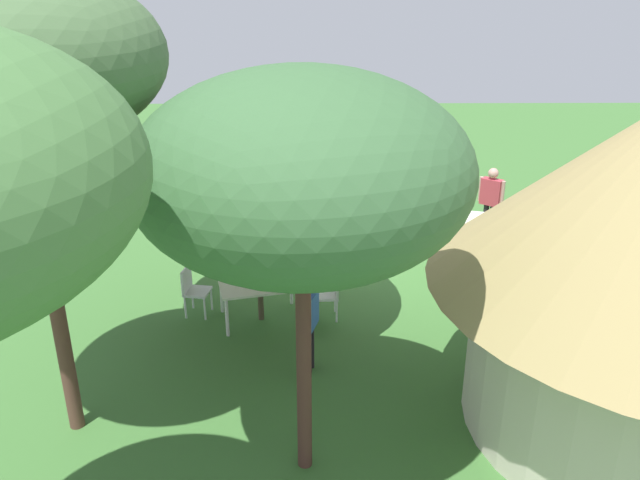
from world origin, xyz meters
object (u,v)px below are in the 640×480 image
patio_chair_near_lawn (331,291)px  zebra_nearest_camera (290,196)px  patio_chair_near_hut (193,288)px  acacia_tree_left_background (12,59)px  guest_beside_umbrella (309,317)px  zebra_by_umbrella (481,228)px  standing_watcher (491,197)px  shade_umbrella (255,163)px  acacia_tree_behind_hut (302,172)px  patio_dining_table (260,286)px

patio_chair_near_lawn → zebra_nearest_camera: zebra_nearest_camera is taller
patio_chair_near_hut → acacia_tree_left_background: (1.08, 3.10, 4.35)m
patio_chair_near_hut → guest_beside_umbrella: (-2.09, 1.79, 0.41)m
patio_chair_near_hut → zebra_by_umbrella: 5.82m
guest_beside_umbrella → zebra_by_umbrella: size_ratio=0.74×
guest_beside_umbrella → standing_watcher: 6.61m
zebra_nearest_camera → acacia_tree_left_background: bearing=91.5°
shade_umbrella → zebra_nearest_camera: size_ratio=1.91×
zebra_nearest_camera → acacia_tree_behind_hut: bearing=117.0°
shade_umbrella → zebra_nearest_camera: 4.19m
zebra_by_umbrella → acacia_tree_behind_hut: 7.24m
standing_watcher → patio_dining_table: bearing=75.1°
patio_chair_near_lawn → zebra_nearest_camera: size_ratio=0.42×
shade_umbrella → acacia_tree_left_background: (2.31, 2.89, 1.99)m
standing_watcher → patio_chair_near_lawn: bearing=82.8°
patio_chair_near_hut → standing_watcher: standing_watcher is taller
shade_umbrella → acacia_tree_left_background: 4.20m
patio_dining_table → zebra_nearest_camera: (-0.40, -3.74, 0.37)m
patio_dining_table → zebra_by_umbrella: zebra_by_umbrella is taller
patio_chair_near_lawn → standing_watcher: bearing=-48.3°
shade_umbrella → patio_chair_near_lawn: size_ratio=4.57×
shade_umbrella → patio_chair_near_hut: size_ratio=4.57×
shade_umbrella → patio_chair_near_hut: 2.67m
acacia_tree_left_background → acacia_tree_behind_hut: bearing=166.0°
shade_umbrella → patio_chair_near_lawn: 2.67m
standing_watcher → acacia_tree_left_background: acacia_tree_left_background is taller
patio_chair_near_lawn → patio_chair_near_hut: bearing=84.0°
zebra_nearest_camera → acacia_tree_behind_hut: (-0.42, 7.41, 2.80)m
acacia_tree_left_background → patio_chair_near_lawn: bearing=-140.3°
zebra_nearest_camera → zebra_by_umbrella: (-3.91, 1.77, -0.09)m
patio_chair_near_lawn → acacia_tree_behind_hut: (0.42, 3.72, 3.31)m
zebra_by_umbrella → standing_watcher: bearing=175.1°
patio_chair_near_hut → acacia_tree_behind_hut: acacia_tree_behind_hut is taller
patio_dining_table → zebra_nearest_camera: bearing=-96.1°
shade_umbrella → patio_chair_near_lawn: shade_umbrella is taller
standing_watcher → acacia_tree_behind_hut: size_ratio=0.35×
shade_umbrella → patio_dining_table: size_ratio=2.58×
patio_dining_table → guest_beside_umbrella: size_ratio=1.03×
standing_watcher → acacia_tree_behind_hut: (4.11, 7.30, 2.81)m
patio_chair_near_lawn → shade_umbrella: bearing=90.0°
patio_chair_near_lawn → guest_beside_umbrella: 1.73m
zebra_by_umbrella → patio_chair_near_lawn: bearing=-42.4°
patio_chair_near_lawn → guest_beside_umbrella: guest_beside_umbrella is taller
guest_beside_umbrella → acacia_tree_behind_hut: bearing=-165.6°
patio_dining_table → standing_watcher: (-4.93, -3.63, 0.36)m
patio_chair_near_hut → patio_chair_near_lawn: size_ratio=1.00×
shade_umbrella → zebra_by_umbrella: size_ratio=1.94×
zebra_by_umbrella → acacia_tree_left_background: (6.62, 4.86, 3.93)m
guest_beside_umbrella → standing_watcher: (-4.06, -5.22, 0.09)m
shade_umbrella → standing_watcher: bearing=-143.6°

